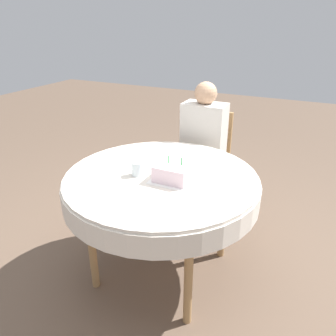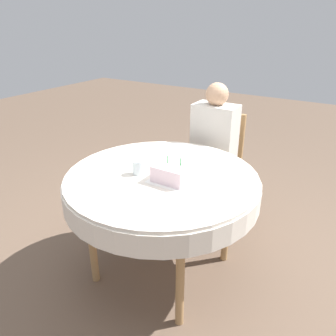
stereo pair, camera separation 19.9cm
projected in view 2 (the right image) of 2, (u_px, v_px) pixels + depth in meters
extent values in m
plane|color=brown|center=(163.00, 268.00, 2.37)|extent=(12.00, 12.00, 0.00)
cylinder|color=silver|center=(162.00, 176.00, 2.05)|extent=(1.21, 1.21, 0.02)
cylinder|color=silver|center=(162.00, 187.00, 2.09)|extent=(1.23, 1.23, 0.14)
cylinder|color=#A37A4C|center=(91.00, 236.00, 2.12)|extent=(0.05, 0.05, 0.74)
cylinder|color=#A37A4C|center=(180.00, 274.00, 1.80)|extent=(0.05, 0.05, 0.74)
cylinder|color=#A37A4C|center=(150.00, 193.00, 2.63)|extent=(0.05, 0.05, 0.74)
cylinder|color=#A37A4C|center=(227.00, 217.00, 2.31)|extent=(0.05, 0.05, 0.74)
cube|color=#A37A4C|center=(212.00, 171.00, 2.83)|extent=(0.42, 0.42, 0.04)
cube|color=#A37A4C|center=(223.00, 137.00, 2.88)|extent=(0.37, 0.03, 0.46)
cylinder|color=#A37A4C|center=(183.00, 197.00, 2.88)|extent=(0.04, 0.04, 0.43)
cylinder|color=#A37A4C|center=(221.00, 209.00, 2.70)|extent=(0.04, 0.04, 0.43)
cylinder|color=#A37A4C|center=(202.00, 181.00, 3.16)|extent=(0.04, 0.04, 0.43)
cylinder|color=#A37A4C|center=(237.00, 191.00, 2.98)|extent=(0.04, 0.04, 0.43)
cylinder|color=tan|center=(194.00, 197.00, 2.85)|extent=(0.09, 0.09, 0.46)
cylinder|color=tan|center=(213.00, 202.00, 2.76)|extent=(0.09, 0.09, 0.46)
cube|color=beige|center=(214.00, 138.00, 2.71)|extent=(0.35, 0.21, 0.56)
sphere|color=tan|center=(217.00, 94.00, 2.56)|extent=(0.18, 0.18, 0.18)
cube|color=white|center=(174.00, 179.00, 1.99)|extent=(0.26, 0.26, 0.00)
cube|color=silver|center=(174.00, 172.00, 1.97)|extent=(0.21, 0.21, 0.10)
cylinder|color=green|center=(181.00, 162.00, 1.92)|extent=(0.01, 0.01, 0.05)
cylinder|color=green|center=(168.00, 159.00, 1.95)|extent=(0.01, 0.01, 0.05)
cylinder|color=silver|center=(138.00, 167.00, 2.04)|extent=(0.07, 0.07, 0.09)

